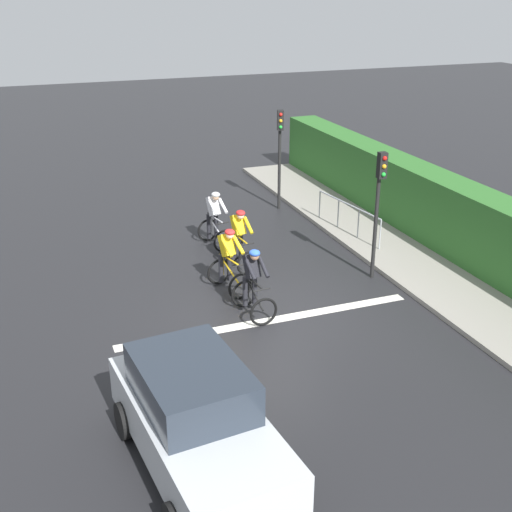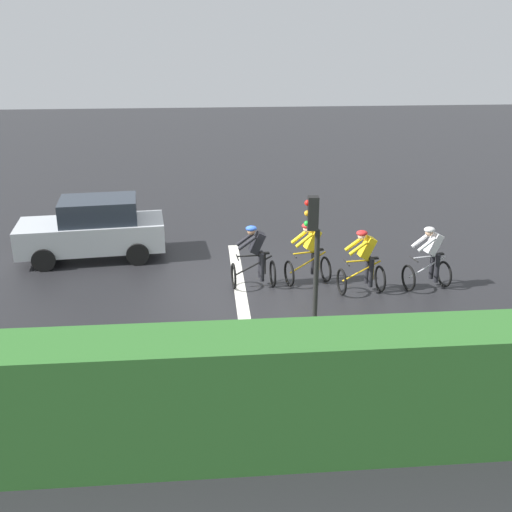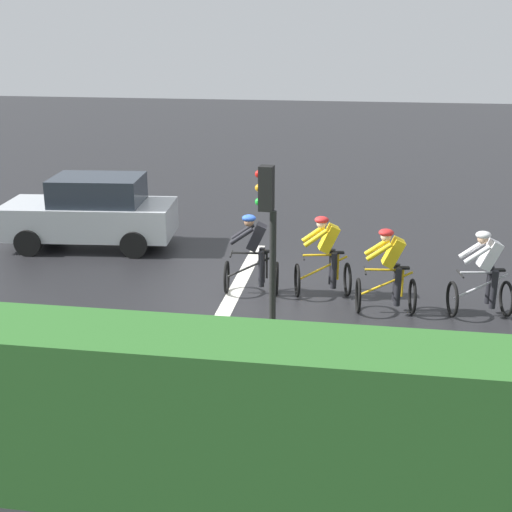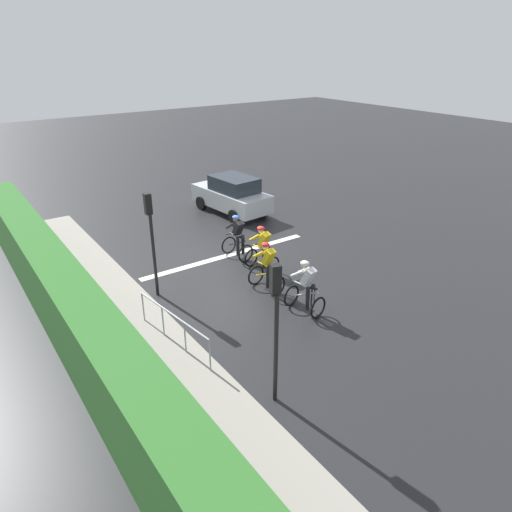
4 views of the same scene
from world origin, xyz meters
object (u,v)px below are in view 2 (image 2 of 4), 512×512
Objects in this scene: cyclist_mid at (310,255)px; traffic_light_near_crossing at (314,253)px; car_silver at (94,229)px; cyclist_fourth at (255,258)px; cyclist_second at (364,263)px; cyclist_lead at (430,259)px; pedestrian_railing_kerbside at (471,335)px.

traffic_light_near_crossing is (3.75, -0.61, 1.43)m from cyclist_mid.
cyclist_fourth is at bearing 59.80° from car_silver.
cyclist_second is at bearing 65.83° from car_silver.
cyclist_lead and cyclist_fourth have the same top height.
cyclist_second is 7.79m from car_silver.
cyclist_fourth is at bearing -85.52° from cyclist_mid.
cyclist_second is 2.73m from cyclist_fourth.
cyclist_second is 0.39× the size of car_silver.
cyclist_mid reaches higher than pedestrian_railing_kerbside.
cyclist_lead is at bearing 78.95° from cyclist_mid.
cyclist_mid is at bearing -120.09° from cyclist_second.
car_silver is (-3.19, -7.11, 0.08)m from cyclist_second.
cyclist_lead is at bearing 70.95° from car_silver.
cyclist_second is 1.00× the size of cyclist_mid.
cyclist_fourth is (-0.47, -4.41, 0.00)m from cyclist_lead.
car_silver reaches higher than cyclist_fourth.
cyclist_mid is at bearing -152.78° from pedestrian_railing_kerbside.
car_silver reaches higher than cyclist_second.
cyclist_fourth is 0.39× the size of car_silver.
pedestrian_railing_kerbside is at bearing 27.22° from cyclist_mid.
cyclist_lead is 0.50× the size of traffic_light_near_crossing.
traffic_light_near_crossing reaches higher than car_silver.
cyclist_mid is (-0.58, -2.98, 0.00)m from cyclist_lead.
cyclist_mid is 4.05m from traffic_light_near_crossing.
car_silver is 10.82m from pedestrian_railing_kerbside.
traffic_light_near_crossing reaches higher than cyclist_mid.
car_silver is at bearing -114.17° from cyclist_second.
car_silver is 8.26m from traffic_light_near_crossing.
car_silver reaches higher than cyclist_mid.
cyclist_lead is 9.36m from car_silver.
traffic_light_near_crossing is (3.03, -1.84, 1.43)m from cyclist_second.
cyclist_second is 3.82m from traffic_light_near_crossing.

